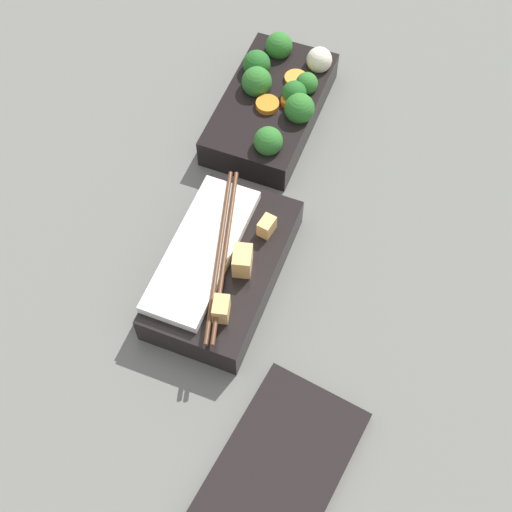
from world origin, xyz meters
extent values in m
plane|color=slate|center=(0.00, 0.00, 0.00)|extent=(3.00, 3.00, 0.00)
cube|color=black|center=(-0.13, -0.02, 0.02)|extent=(0.22, 0.12, 0.04)
sphere|color=#2D7028|center=(-0.14, -0.04, 0.05)|extent=(0.04, 0.04, 0.04)
sphere|color=#2D7028|center=(-0.16, 0.02, 0.05)|extent=(0.03, 0.03, 0.03)
sphere|color=#236023|center=(-0.17, -0.06, 0.05)|extent=(0.04, 0.04, 0.04)
sphere|color=#2D7028|center=(-0.21, -0.04, 0.05)|extent=(0.04, 0.04, 0.04)
sphere|color=#236023|center=(-0.14, 0.01, 0.05)|extent=(0.03, 0.03, 0.03)
sphere|color=#2D7028|center=(-0.11, 0.02, 0.05)|extent=(0.04, 0.04, 0.04)
sphere|color=#2D7028|center=(-0.05, 0.01, 0.05)|extent=(0.04, 0.04, 0.04)
cylinder|color=orange|center=(-0.11, -0.02, 0.05)|extent=(0.03, 0.03, 0.01)
cylinder|color=orange|center=(-0.13, 0.01, 0.05)|extent=(0.03, 0.03, 0.01)
cylinder|color=orange|center=(-0.17, 0.00, 0.05)|extent=(0.03, 0.03, 0.01)
sphere|color=beige|center=(-0.21, 0.02, 0.05)|extent=(0.04, 0.04, 0.04)
cube|color=black|center=(0.13, 0.02, 0.02)|extent=(0.22, 0.12, 0.04)
cube|color=white|center=(0.13, -0.01, 0.05)|extent=(0.19, 0.07, 0.01)
cube|color=#EAB266|center=(0.07, 0.05, 0.05)|extent=(0.02, 0.02, 0.02)
cube|color=#EAB266|center=(0.13, 0.04, 0.06)|extent=(0.03, 0.03, 0.03)
cube|color=#EAB266|center=(0.19, 0.04, 0.06)|extent=(0.03, 0.02, 0.02)
cylinder|color=#56331E|center=(0.13, 0.01, 0.06)|extent=(0.22, 0.07, 0.01)
cylinder|color=#56331E|center=(0.12, 0.02, 0.06)|extent=(0.22, 0.07, 0.01)
cube|color=black|center=(0.33, 0.15, 0.01)|extent=(0.23, 0.15, 0.01)
camera|label=1|loc=(0.50, 0.20, 0.74)|focal=50.00mm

